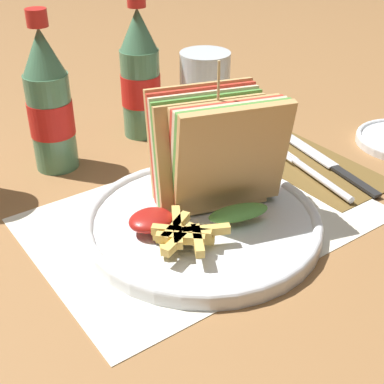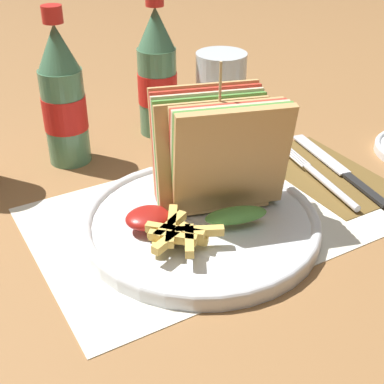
{
  "view_description": "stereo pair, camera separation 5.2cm",
  "coord_description": "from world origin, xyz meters",
  "px_view_note": "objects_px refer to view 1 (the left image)",
  "views": [
    {
      "loc": [
        -0.32,
        -0.38,
        0.35
      ],
      "look_at": [
        -0.02,
        0.04,
        0.04
      ],
      "focal_mm": 50.0,
      "sensor_mm": 36.0,
      "label": 1
    },
    {
      "loc": [
        -0.28,
        -0.41,
        0.35
      ],
      "look_at": [
        -0.02,
        0.04,
        0.04
      ],
      "focal_mm": 50.0,
      "sensor_mm": 36.0,
      "label": 2
    }
  ],
  "objects_px": {
    "fork": "(313,173)",
    "club_sandwich": "(217,153)",
    "plate_main": "(202,222)",
    "coke_bottle_far": "(140,77)",
    "coke_bottle_near": "(49,104)",
    "knife": "(325,161)",
    "glass_near": "(205,101)"
  },
  "relations": [
    {
      "from": "club_sandwich",
      "to": "fork",
      "type": "height_order",
      "value": "club_sandwich"
    },
    {
      "from": "club_sandwich",
      "to": "coke_bottle_near",
      "type": "xyz_separation_m",
      "value": [
        -0.1,
        0.22,
        0.01
      ]
    },
    {
      "from": "plate_main",
      "to": "glass_near",
      "type": "relative_size",
      "value": 2.08
    },
    {
      "from": "plate_main",
      "to": "glass_near",
      "type": "xyz_separation_m",
      "value": [
        0.15,
        0.2,
        0.05
      ]
    },
    {
      "from": "club_sandwich",
      "to": "coke_bottle_near",
      "type": "height_order",
      "value": "coke_bottle_near"
    },
    {
      "from": "knife",
      "to": "fork",
      "type": "bearing_deg",
      "value": -150.4
    },
    {
      "from": "plate_main",
      "to": "coke_bottle_near",
      "type": "relative_size",
      "value": 1.27
    },
    {
      "from": "club_sandwich",
      "to": "coke_bottle_far",
      "type": "relative_size",
      "value": 0.8
    },
    {
      "from": "knife",
      "to": "glass_near",
      "type": "xyz_separation_m",
      "value": [
        -0.08,
        0.18,
        0.05
      ]
    },
    {
      "from": "knife",
      "to": "coke_bottle_far",
      "type": "xyz_separation_m",
      "value": [
        -0.15,
        0.24,
        0.09
      ]
    },
    {
      "from": "club_sandwich",
      "to": "plate_main",
      "type": "bearing_deg",
      "value": -151.66
    },
    {
      "from": "coke_bottle_near",
      "to": "glass_near",
      "type": "relative_size",
      "value": 1.63
    },
    {
      "from": "fork",
      "to": "glass_near",
      "type": "distance_m",
      "value": 0.2
    },
    {
      "from": "coke_bottle_near",
      "to": "fork",
      "type": "bearing_deg",
      "value": -41.65
    },
    {
      "from": "coke_bottle_far",
      "to": "club_sandwich",
      "type": "bearing_deg",
      "value": -101.03
    },
    {
      "from": "plate_main",
      "to": "coke_bottle_far",
      "type": "distance_m",
      "value": 0.29
    },
    {
      "from": "fork",
      "to": "coke_bottle_near",
      "type": "xyz_separation_m",
      "value": [
        -0.26,
        0.23,
        0.08
      ]
    },
    {
      "from": "plate_main",
      "to": "fork",
      "type": "xyz_separation_m",
      "value": [
        0.19,
        0.01,
        -0.0
      ]
    },
    {
      "from": "fork",
      "to": "coke_bottle_near",
      "type": "bearing_deg",
      "value": 147.78
    },
    {
      "from": "coke_bottle_far",
      "to": "glass_near",
      "type": "relative_size",
      "value": 1.63
    },
    {
      "from": "plate_main",
      "to": "coke_bottle_near",
      "type": "distance_m",
      "value": 0.26
    },
    {
      "from": "club_sandwich",
      "to": "fork",
      "type": "xyz_separation_m",
      "value": [
        0.16,
        -0.01,
        -0.07
      ]
    },
    {
      "from": "knife",
      "to": "glass_near",
      "type": "relative_size",
      "value": 1.63
    },
    {
      "from": "plate_main",
      "to": "knife",
      "type": "height_order",
      "value": "plate_main"
    },
    {
      "from": "coke_bottle_near",
      "to": "coke_bottle_far",
      "type": "bearing_deg",
      "value": 8.64
    },
    {
      "from": "coke_bottle_near",
      "to": "club_sandwich",
      "type": "bearing_deg",
      "value": -64.87
    },
    {
      "from": "coke_bottle_near",
      "to": "glass_near",
      "type": "bearing_deg",
      "value": -10.01
    },
    {
      "from": "club_sandwich",
      "to": "fork",
      "type": "bearing_deg",
      "value": -3.42
    },
    {
      "from": "fork",
      "to": "club_sandwich",
      "type": "bearing_deg",
      "value": -173.99
    },
    {
      "from": "fork",
      "to": "knife",
      "type": "xyz_separation_m",
      "value": [
        0.04,
        0.02,
        -0.0
      ]
    },
    {
      "from": "fork",
      "to": "knife",
      "type": "height_order",
      "value": "fork"
    },
    {
      "from": "coke_bottle_near",
      "to": "coke_bottle_far",
      "type": "distance_m",
      "value": 0.15
    }
  ]
}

